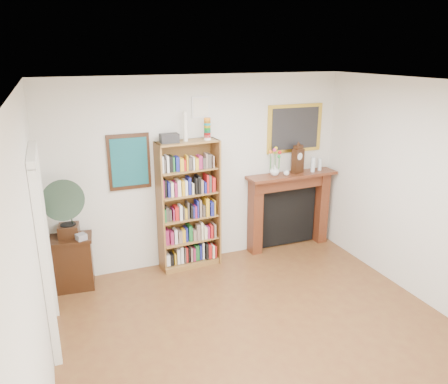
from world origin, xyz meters
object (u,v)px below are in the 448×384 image
Objects in this scene: fireplace at (289,203)px; gramophone at (66,205)px; side_cabinet at (73,262)px; mantel_clock at (298,160)px; bottle_left at (313,164)px; flower_vase at (275,170)px; cd_stack at (81,237)px; teacup at (286,173)px; bottle_right at (320,164)px; bookshelf at (189,198)px.

gramophone is at bearing -178.33° from fireplace.
side_cabinet is 3.65m from mantel_clock.
bottle_left reaches higher than fireplace.
flower_vase reaches higher than fireplace.
cd_stack is 0.50× the size of bottle_left.
teacup is (3.24, -0.01, 0.93)m from side_cabinet.
fireplace is 3.38× the size of mantel_clock.
side_cabinet is 0.87× the size of gramophone.
cd_stack is 3.15m from teacup.
fireplace is 0.80m from bottle_right.
flower_vase is at bearing 6.97° from side_cabinet.
fireplace is 16.99× the size of teacup.
teacup is 0.37× the size of bottle_left.
bottle_right is at bearing -3.76° from bookshelf.
cd_stack is 3.81m from bottle_right.
gramophone is at bearing -179.82° from bookshelf.
mantel_clock reaches higher than bottle_right.
gramophone is 1.91× the size of mantel_clock.
bookshelf is 1.46× the size of fireplace.
bottle_left is (0.27, -0.03, -0.10)m from mantel_clock.
gramophone is 3.50m from mantel_clock.
flower_vase reaches higher than side_cabinet.
flower_vase is 0.67m from bottle_left.
teacup is at bearing -141.50° from fireplace.
teacup is 0.44× the size of bottle_right.
bottle_right reaches higher than side_cabinet.
bottle_right is (0.15, 0.04, -0.02)m from bottle_left.
flower_vase reaches higher than teacup.
flower_vase is 0.82m from bottle_right.
mantel_clock is at bearing 15.50° from teacup.
flower_vase is (3.07, 0.06, 0.97)m from side_cabinet.
flower_vase is at bearing 176.79° from bottle_left.
gramophone is 3.56× the size of bottle_left.
mantel_clock is (3.48, 0.06, 1.11)m from side_cabinet.
gramophone is at bearing -177.69° from bottle_right.
gramophone is at bearing 162.76° from cd_stack.
bottle_left reaches higher than bottle_right.
mantel_clock is at bearing 6.74° from side_cabinet.
cd_stack is 1.35× the size of teacup.
cd_stack is (0.13, -0.14, 0.41)m from side_cabinet.
fireplace reaches higher than side_cabinet.
gramophone is (-0.01, -0.09, 0.85)m from side_cabinet.
fireplace is at bearing 167.20° from bottle_left.
bookshelf is 11.00× the size of bottle_right.
bottle_right is at bearing 3.05° from cd_stack.
cd_stack is 0.75× the size of flower_vase.
bottle_right is (0.82, 0.00, 0.02)m from flower_vase.
bookshelf is at bearing 178.28° from teacup.
mantel_clock reaches higher than side_cabinet.
mantel_clock reaches higher than fireplace.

